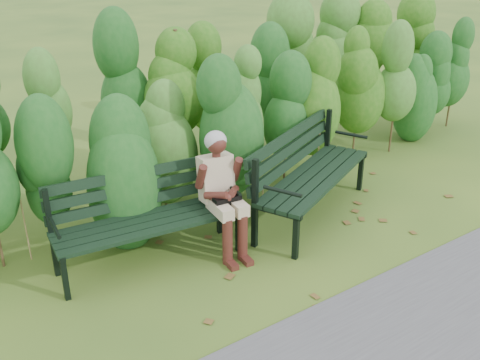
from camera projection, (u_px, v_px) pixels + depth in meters
ground at (259, 257)px, 5.81m from camera, size 80.00×80.00×0.00m
hedge_band at (168, 98)px, 6.68m from camera, size 11.04×1.67×2.42m
leaf_litter at (254, 265)px, 5.68m from camera, size 5.50×2.25×0.01m
bench_left at (144, 211)px, 5.57m from camera, size 1.92×0.82×0.93m
bench_right at (306, 167)px, 6.46m from camera, size 2.10×1.43×1.01m
seated_woman at (222, 186)px, 5.68m from camera, size 0.50×0.74×1.28m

